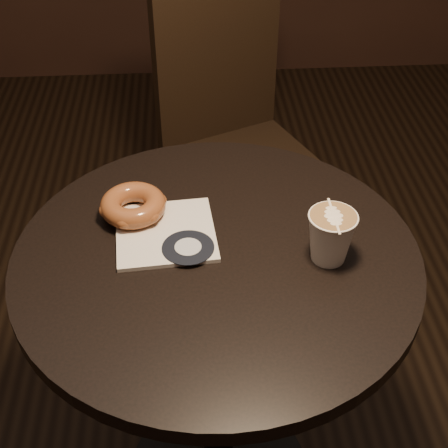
% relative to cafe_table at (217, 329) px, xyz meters
% --- Properties ---
extents(cafe_table, '(0.70, 0.70, 0.75)m').
position_rel_cafe_table_xyz_m(cafe_table, '(0.00, 0.00, 0.00)').
color(cafe_table, black).
rests_on(cafe_table, ground).
extents(chair, '(0.51, 0.51, 0.97)m').
position_rel_cafe_table_xyz_m(chair, '(0.09, 0.81, -0.01)').
color(chair, black).
rests_on(chair, ground).
extents(pastry_bag, '(0.19, 0.19, 0.01)m').
position_rel_cafe_table_xyz_m(pastry_bag, '(-0.09, 0.05, 0.20)').
color(pastry_bag, silver).
rests_on(pastry_bag, cafe_table).
extents(doughnut, '(0.12, 0.12, 0.04)m').
position_rel_cafe_table_xyz_m(doughnut, '(-0.14, 0.10, 0.23)').
color(doughnut, brown).
rests_on(doughnut, pastry_bag).
extents(latte_cup, '(0.08, 0.08, 0.09)m').
position_rel_cafe_table_xyz_m(latte_cup, '(0.19, -0.03, 0.24)').
color(latte_cup, white).
rests_on(latte_cup, cafe_table).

